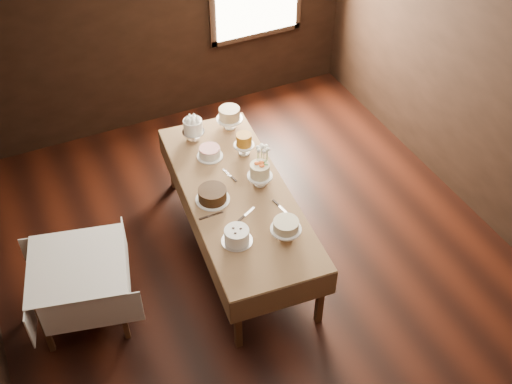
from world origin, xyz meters
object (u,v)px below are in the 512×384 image
(cake_flowers, at_px, (260,175))
(display_table, at_px, (237,196))
(cake_speckled, at_px, (230,119))
(cake_server_e, at_px, (216,214))
(cake_swirl, at_px, (237,236))
(cake_cream, at_px, (286,229))
(cake_caramel, at_px, (244,145))
(cake_meringue, at_px, (193,130))
(flower_vase, at_px, (263,168))
(cake_lattice, at_px, (210,153))
(cake_server_a, at_px, (249,212))
(side_table, at_px, (78,270))
(cake_server_b, at_px, (283,210))
(cake_server_c, at_px, (227,173))
(cake_chocolate, at_px, (212,195))
(cake_server_d, at_px, (252,167))

(cake_flowers, bearing_deg, display_table, -177.14)
(display_table, distance_m, cake_speckled, 1.07)
(cake_flowers, distance_m, cake_server_e, 0.60)
(cake_server_e, bearing_deg, cake_swirl, -83.92)
(cake_speckled, relative_size, cake_cream, 0.99)
(cake_caramel, height_order, cake_server_e, cake_caramel)
(cake_meringue, xyz_separation_m, cake_cream, (0.23, -1.68, -0.03))
(cake_cream, bearing_deg, flower_vase, 77.58)
(cake_lattice, xyz_separation_m, cake_server_a, (0.03, -0.91, -0.04))
(side_table, bearing_deg, cake_speckled, 31.07)
(cake_cream, xyz_separation_m, cake_server_a, (-0.16, 0.42, -0.09))
(cake_speckled, height_order, cake_swirl, cake_speckled)
(cake_speckled, bearing_deg, display_table, -109.67)
(cake_meringue, relative_size, cake_speckled, 0.89)
(cake_cream, relative_size, cake_server_b, 1.21)
(cake_server_a, bearing_deg, cake_lattice, 64.89)
(display_table, distance_m, cake_server_c, 0.30)
(cake_caramel, distance_m, cake_server_c, 0.37)
(cake_meringue, bearing_deg, cake_caramel, -48.78)
(display_table, xyz_separation_m, cake_server_c, (0.02, 0.30, 0.06))
(cake_server_a, xyz_separation_m, cake_server_c, (0.03, 0.60, 0.00))
(cake_swirl, bearing_deg, cake_cream, -17.15)
(side_table, relative_size, flower_vase, 8.37)
(cake_swirl, height_order, cake_server_a, cake_swirl)
(cake_swirl, bearing_deg, cake_flowers, 49.78)
(cake_server_e, bearing_deg, cake_meringue, 79.02)
(cake_speckled, height_order, cake_caramel, cake_speckled)
(cake_chocolate, bearing_deg, cake_flowers, 1.64)
(cake_server_b, bearing_deg, cake_flowers, 175.13)
(cake_server_c, bearing_deg, cake_flowers, -151.82)
(cake_server_e, bearing_deg, cake_server_d, 38.87)
(cake_meringue, xyz_separation_m, cake_speckled, (0.43, 0.04, -0.01))
(cake_speckled, relative_size, cake_flowers, 1.13)
(cake_swirl, height_order, cake_cream, cake_cream)
(display_table, distance_m, cake_server_a, 0.31)
(cake_caramel, xyz_separation_m, cake_server_b, (-0.02, -0.93, -0.10))
(display_table, relative_size, side_table, 2.50)
(cake_speckled, relative_size, cake_chocolate, 0.87)
(side_table, bearing_deg, cake_chocolate, 8.10)
(cake_chocolate, relative_size, cake_server_b, 1.37)
(cake_caramel, xyz_separation_m, cake_chocolate, (-0.56, -0.52, -0.05))
(cake_server_a, bearing_deg, cake_server_e, 134.61)
(cake_lattice, xyz_separation_m, cake_chocolate, (-0.22, -0.62, 0.01))
(display_table, bearing_deg, cake_server_b, -55.08)
(display_table, relative_size, cake_server_d, 10.61)
(cake_meringue, bearing_deg, flower_vase, -61.87)
(side_table, relative_size, cake_server_d, 4.25)
(cake_swirl, xyz_separation_m, cake_cream, (0.42, -0.13, 0.02))
(cake_cream, xyz_separation_m, cake_server_d, (0.13, 1.00, -0.09))
(cake_server_e, distance_m, flower_vase, 0.75)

